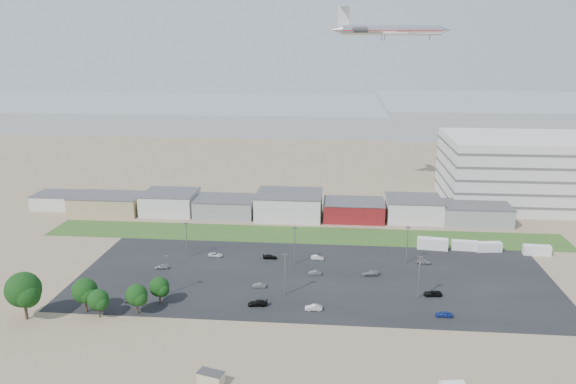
# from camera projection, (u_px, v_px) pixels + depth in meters

# --- Properties ---
(ground) EXTENTS (700.00, 700.00, 0.00)m
(ground) POSITION_uv_depth(u_px,v_px,m) (287.00, 312.00, 124.10)
(ground) COLOR #897257
(ground) RESTS_ON ground
(parking_lot) EXTENTS (120.00, 50.00, 0.01)m
(parking_lot) POSITION_uv_depth(u_px,v_px,m) (314.00, 277.00, 142.90)
(parking_lot) COLOR black
(parking_lot) RESTS_ON ground
(grass_strip) EXTENTS (160.00, 16.00, 0.02)m
(grass_strip) POSITION_uv_depth(u_px,v_px,m) (303.00, 235.00, 174.13)
(grass_strip) COLOR #365720
(grass_strip) RESTS_ON ground
(hills_backdrop) EXTENTS (700.00, 200.00, 9.00)m
(hills_backdrop) POSITION_uv_depth(u_px,v_px,m) (379.00, 116.00, 422.43)
(hills_backdrop) COLOR gray
(hills_backdrop) RESTS_ON ground
(building_row) EXTENTS (170.00, 20.00, 8.00)m
(building_row) POSITION_uv_depth(u_px,v_px,m) (257.00, 204.00, 192.90)
(building_row) COLOR silver
(building_row) RESTS_ON ground
(parking_garage) EXTENTS (80.00, 40.00, 25.00)m
(parking_garage) POSITION_uv_depth(u_px,v_px,m) (557.00, 171.00, 204.23)
(parking_garage) COLOR silver
(parking_garage) RESTS_ON ground
(portable_shed) EXTENTS (5.07, 3.57, 2.31)m
(portable_shed) POSITION_uv_depth(u_px,v_px,m) (211.00, 378.00, 97.81)
(portable_shed) COLOR beige
(portable_shed) RESTS_ON ground
(box_trailer_a) EXTENTS (8.85, 3.66, 3.23)m
(box_trailer_a) POSITION_uv_depth(u_px,v_px,m) (432.00, 244.00, 161.86)
(box_trailer_a) COLOR silver
(box_trailer_a) RESTS_ON ground
(box_trailer_b) EXTENTS (7.36, 2.76, 2.70)m
(box_trailer_b) POSITION_uv_depth(u_px,v_px,m) (464.00, 245.00, 161.20)
(box_trailer_b) COLOR silver
(box_trailer_b) RESTS_ON ground
(box_trailer_c) EXTENTS (7.44, 3.15, 2.71)m
(box_trailer_c) POSITION_uv_depth(u_px,v_px,m) (489.00, 247.00, 160.09)
(box_trailer_c) COLOR silver
(box_trailer_c) RESTS_ON ground
(box_trailer_d) EXTENTS (7.48, 2.70, 2.76)m
(box_trailer_d) POSITION_uv_depth(u_px,v_px,m) (537.00, 250.00, 157.47)
(box_trailer_d) COLOR silver
(box_trailer_d) RESTS_ON ground
(tree_far_left) EXTENTS (8.08, 8.08, 12.13)m
(tree_far_left) POSITION_uv_depth(u_px,v_px,m) (24.00, 293.00, 119.53)
(tree_far_left) COLOR black
(tree_far_left) RESTS_ON ground
(tree_left) EXTENTS (5.93, 5.93, 8.90)m
(tree_left) POSITION_uv_depth(u_px,v_px,m) (85.00, 293.00, 123.26)
(tree_left) COLOR black
(tree_left) RESTS_ON ground
(tree_mid) EXTENTS (4.87, 4.87, 7.30)m
(tree_mid) POSITION_uv_depth(u_px,v_px,m) (98.00, 302.00, 120.96)
(tree_mid) COLOR black
(tree_mid) RESTS_ON ground
(tree_right) EXTENTS (5.13, 5.13, 7.70)m
(tree_right) POSITION_uv_depth(u_px,v_px,m) (137.00, 297.00, 122.71)
(tree_right) COLOR black
(tree_right) RESTS_ON ground
(tree_near) EXTENTS (4.85, 4.85, 7.28)m
(tree_near) POSITION_uv_depth(u_px,v_px,m) (159.00, 289.00, 127.39)
(tree_near) COLOR black
(tree_near) RESTS_ON ground
(lightpole_front_l) EXTENTS (1.13, 0.47, 9.58)m
(lightpole_front_l) POSITION_uv_depth(u_px,v_px,m) (167.00, 275.00, 132.18)
(lightpole_front_l) COLOR slate
(lightpole_front_l) RESTS_ON ground
(lightpole_front_m) EXTENTS (1.20, 0.50, 10.22)m
(lightpole_front_m) POSITION_uv_depth(u_px,v_px,m) (285.00, 275.00, 131.49)
(lightpole_front_m) COLOR slate
(lightpole_front_m) RESTS_ON ground
(lightpole_front_r) EXTENTS (1.24, 0.51, 10.50)m
(lightpole_front_r) POSITION_uv_depth(u_px,v_px,m) (419.00, 278.00, 129.43)
(lightpole_front_r) COLOR slate
(lightpole_front_r) RESTS_ON ground
(lightpole_back_l) EXTENTS (1.16, 0.48, 9.86)m
(lightpole_back_l) POSITION_uv_depth(u_px,v_px,m) (187.00, 240.00, 154.98)
(lightpole_back_l) COLOR slate
(lightpole_back_l) RESTS_ON ground
(lightpole_back_m) EXTENTS (1.22, 0.51, 10.40)m
(lightpole_back_m) POSITION_uv_depth(u_px,v_px,m) (295.00, 246.00, 149.91)
(lightpole_back_m) COLOR slate
(lightpole_back_m) RESTS_ON ground
(lightpole_back_r) EXTENTS (1.19, 0.50, 10.13)m
(lightpole_back_r) POSITION_uv_depth(u_px,v_px,m) (407.00, 245.00, 150.86)
(lightpole_back_r) COLOR slate
(lightpole_back_r) RESTS_ON ground
(airliner) EXTENTS (50.48, 38.95, 13.44)m
(airliner) POSITION_uv_depth(u_px,v_px,m) (392.00, 30.00, 206.17)
(airliner) COLOR silver
(parked_car_0) EXTENTS (4.44, 2.44, 1.18)m
(parked_car_0) POSITION_uv_depth(u_px,v_px,m) (433.00, 293.00, 132.06)
(parked_car_0) COLOR black
(parked_car_0) RESTS_ON ground
(parked_car_2) EXTENTS (3.66, 1.51, 1.24)m
(parked_car_2) POSITION_uv_depth(u_px,v_px,m) (444.00, 314.00, 121.97)
(parked_car_2) COLOR navy
(parked_car_2) RESTS_ON ground
(parked_car_3) EXTENTS (4.64, 2.28, 1.30)m
(parked_car_3) POSITION_uv_depth(u_px,v_px,m) (258.00, 303.00, 127.14)
(parked_car_3) COLOR black
(parked_car_3) RESTS_ON ground
(parked_car_4) EXTENTS (3.34, 1.32, 1.08)m
(parked_car_4) POSITION_uv_depth(u_px,v_px,m) (259.00, 285.00, 136.60)
(parked_car_4) COLOR #595B5E
(parked_car_4) RESTS_ON ground
(parked_car_5) EXTENTS (3.62, 1.76, 1.19)m
(parked_car_5) POSITION_uv_depth(u_px,v_px,m) (162.00, 267.00, 147.91)
(parked_car_5) COLOR #A5A5AA
(parked_car_5) RESTS_ON ground
(parked_car_6) EXTENTS (3.95, 1.67, 1.14)m
(parked_car_6) POSITION_uv_depth(u_px,v_px,m) (270.00, 257.00, 154.81)
(parked_car_6) COLOR black
(parked_car_6) RESTS_ON ground
(parked_car_7) EXTENTS (3.41, 1.43, 1.10)m
(parked_car_7) POSITION_uv_depth(u_px,v_px,m) (315.00, 273.00, 144.22)
(parked_car_7) COLOR #595B5E
(parked_car_7) RESTS_ON ground
(parked_car_8) EXTENTS (3.71, 1.88, 1.21)m
(parked_car_8) POSITION_uv_depth(u_px,v_px,m) (424.00, 262.00, 151.23)
(parked_car_8) COLOR #A5A5AA
(parked_car_8) RESTS_ON ground
(parked_car_9) EXTENTS (4.08, 2.07, 1.11)m
(parked_car_9) POSITION_uv_depth(u_px,v_px,m) (215.00, 255.00, 156.19)
(parked_car_9) COLOR silver
(parked_car_9) RESTS_ON ground
(parked_car_10) EXTENTS (3.96, 2.00, 1.10)m
(parked_car_10) POSITION_uv_depth(u_px,v_px,m) (133.00, 301.00, 128.47)
(parked_car_10) COLOR #595B5E
(parked_car_10) RESTS_ON ground
(parked_car_11) EXTENTS (3.56, 1.38, 1.16)m
(parked_car_11) POSITION_uv_depth(u_px,v_px,m) (317.00, 257.00, 154.31)
(parked_car_11) COLOR silver
(parked_car_11) RESTS_ON ground
(parked_car_12) EXTENTS (4.40, 2.23, 1.22)m
(parked_car_12) POSITION_uv_depth(u_px,v_px,m) (370.00, 273.00, 143.61)
(parked_car_12) COLOR #A5A5AA
(parked_car_12) RESTS_ON ground
(parked_car_13) EXTENTS (3.93, 1.72, 1.26)m
(parked_car_13) POSITION_uv_depth(u_px,v_px,m) (314.00, 307.00, 124.99)
(parked_car_13) COLOR silver
(parked_car_13) RESTS_ON ground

